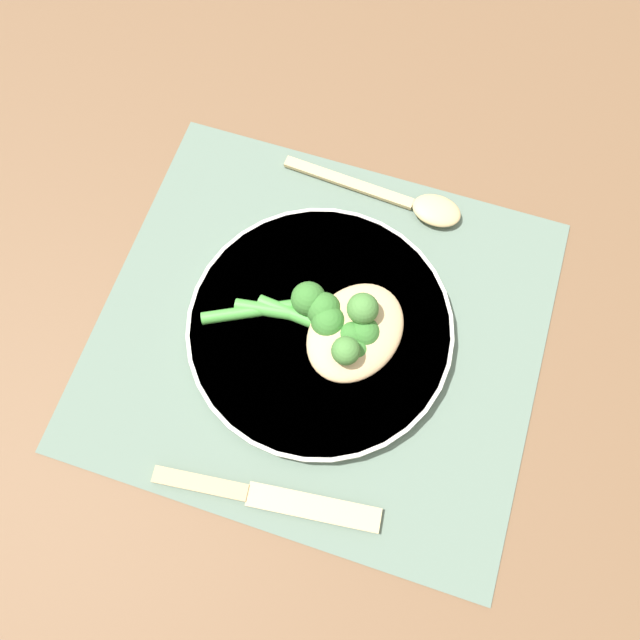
# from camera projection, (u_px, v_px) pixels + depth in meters

# --- Properties ---
(ground_plane) EXTENTS (3.00, 3.00, 0.00)m
(ground_plane) POSITION_uv_depth(u_px,v_px,m) (320.00, 332.00, 0.57)
(ground_plane) COLOR brown
(placemat) EXTENTS (0.40, 0.36, 0.00)m
(placemat) POSITION_uv_depth(u_px,v_px,m) (320.00, 332.00, 0.57)
(placemat) COLOR slate
(placemat) RESTS_ON ground_plane
(plate) EXTENTS (0.24, 0.24, 0.01)m
(plate) POSITION_uv_depth(u_px,v_px,m) (320.00, 328.00, 0.56)
(plate) COLOR silver
(plate) RESTS_ON placemat
(chicken_fillet) EXTENTS (0.10, 0.12, 0.02)m
(chicken_fillet) POSITION_uv_depth(u_px,v_px,m) (355.00, 334.00, 0.54)
(chicken_fillet) COLOR tan
(chicken_fillet) RESTS_ON plate
(pesto_dollop_primary) EXTENTS (0.02, 0.02, 0.02)m
(pesto_dollop_primary) POSITION_uv_depth(u_px,v_px,m) (346.00, 351.00, 0.52)
(pesto_dollop_primary) COLOR #477F38
(pesto_dollop_primary) RESTS_ON chicken_fillet
(pesto_dollop_secondary) EXTENTS (0.03, 0.03, 0.03)m
(pesto_dollop_secondary) POSITION_uv_depth(u_px,v_px,m) (363.00, 309.00, 0.53)
(pesto_dollop_secondary) COLOR #477F38
(pesto_dollop_secondary) RESTS_ON chicken_fillet
(broccoli_stalk_right) EXTENTS (0.11, 0.05, 0.03)m
(broccoli_stalk_right) POSITION_uv_depth(u_px,v_px,m) (349.00, 334.00, 0.54)
(broccoli_stalk_right) COLOR green
(broccoli_stalk_right) RESTS_ON plate
(broccoli_stalk_left) EXTENTS (0.11, 0.03, 0.03)m
(broccoli_stalk_left) POSITION_uv_depth(u_px,v_px,m) (319.00, 321.00, 0.54)
(broccoli_stalk_left) COLOR green
(broccoli_stalk_left) RESTS_ON plate
(broccoli_stalk_front) EXTENTS (0.12, 0.06, 0.03)m
(broccoli_stalk_front) POSITION_uv_depth(u_px,v_px,m) (304.00, 305.00, 0.55)
(broccoli_stalk_front) COLOR green
(broccoli_stalk_front) RESTS_ON plate
(knife) EXTENTS (0.19, 0.04, 0.01)m
(knife) POSITION_uv_depth(u_px,v_px,m) (263.00, 497.00, 0.52)
(knife) COLOR tan
(knife) RESTS_ON placemat
(spoon) EXTENTS (0.18, 0.04, 0.01)m
(spoon) POSITION_uv_depth(u_px,v_px,m) (414.00, 203.00, 0.61)
(spoon) COLOR tan
(spoon) RESTS_ON placemat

